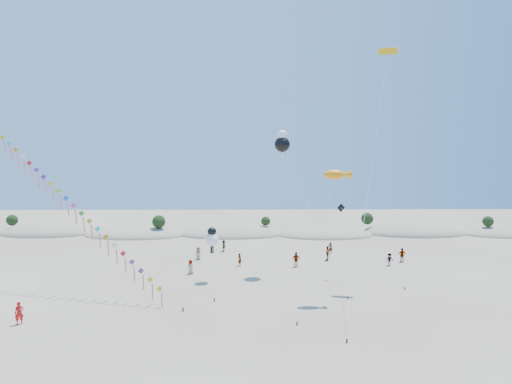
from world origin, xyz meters
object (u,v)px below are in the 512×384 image
object	(u,v)px
kite_train	(63,197)
fish_kite	(338,175)
parafoil_kite	(387,58)
flyer_foreground	(19,313)

from	to	relation	value
kite_train	fish_kite	world-z (taller)	kite_train
fish_kite	parafoil_kite	xyz separation A→B (m)	(6.11, 5.59, 11.89)
kite_train	fish_kite	bearing A→B (deg)	-5.78
parafoil_kite	fish_kite	bearing A→B (deg)	-137.51
kite_train	parafoil_kite	world-z (taller)	parafoil_kite
kite_train	parafoil_kite	size ratio (longest dim) A/B	0.97
kite_train	parafoil_kite	xyz separation A→B (m)	(32.70, 2.90, 14.16)
fish_kite	flyer_foreground	size ratio (longest dim) A/B	6.65
kite_train	flyer_foreground	bearing A→B (deg)	-89.02
fish_kite	kite_train	bearing A→B (deg)	174.22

